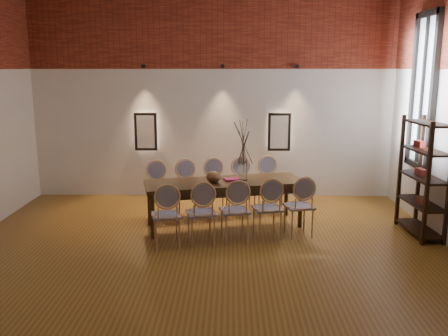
{
  "coord_description": "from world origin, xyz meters",
  "views": [
    {
      "loc": [
        0.37,
        -5.73,
        2.53
      ],
      "look_at": [
        0.26,
        1.22,
        1.05
      ],
      "focal_mm": 38.0,
      "sensor_mm": 36.0,
      "label": 1
    }
  ],
  "objects_px": {
    "book": "(232,179)",
    "chair_near_c": "(235,210)",
    "chair_far_a": "(158,191)",
    "chair_far_c": "(216,188)",
    "chair_near_e": "(299,206)",
    "chair_far_d": "(243,186)",
    "shelving_rack": "(423,177)",
    "chair_near_b": "(201,213)",
    "dining_table": "(224,204)",
    "chair_near_d": "(267,208)",
    "chair_far_b": "(187,189)",
    "chair_far_e": "(271,185)",
    "vase": "(243,171)",
    "bowl": "(214,177)",
    "chair_near_a": "(166,215)"
  },
  "relations": [
    {
      "from": "chair_far_a",
      "to": "book",
      "type": "height_order",
      "value": "chair_far_a"
    },
    {
      "from": "chair_near_c",
      "to": "bowl",
      "type": "bearing_deg",
      "value": 106.1
    },
    {
      "from": "chair_far_d",
      "to": "chair_far_c",
      "type": "bearing_deg",
      "value": 0.0
    },
    {
      "from": "chair_near_e",
      "to": "shelving_rack",
      "type": "distance_m",
      "value": 1.93
    },
    {
      "from": "chair_far_b",
      "to": "shelving_rack",
      "type": "distance_m",
      "value": 3.8
    },
    {
      "from": "chair_far_d",
      "to": "chair_far_e",
      "type": "relative_size",
      "value": 1.0
    },
    {
      "from": "chair_near_c",
      "to": "chair_far_e",
      "type": "height_order",
      "value": "same"
    },
    {
      "from": "chair_near_b",
      "to": "bowl",
      "type": "xyz_separation_m",
      "value": [
        0.16,
        0.69,
        0.37
      ]
    },
    {
      "from": "chair_near_e",
      "to": "bowl",
      "type": "distance_m",
      "value": 1.4
    },
    {
      "from": "chair_near_c",
      "to": "chair_far_e",
      "type": "relative_size",
      "value": 1.0
    },
    {
      "from": "chair_far_d",
      "to": "shelving_rack",
      "type": "height_order",
      "value": "shelving_rack"
    },
    {
      "from": "chair_far_c",
      "to": "bowl",
      "type": "xyz_separation_m",
      "value": [
        -0.0,
        -0.76,
        0.37
      ]
    },
    {
      "from": "dining_table",
      "to": "chair_far_e",
      "type": "bearing_deg",
      "value": 34.23
    },
    {
      "from": "chair_near_e",
      "to": "chair_far_a",
      "type": "height_order",
      "value": "same"
    },
    {
      "from": "chair_near_e",
      "to": "book",
      "type": "xyz_separation_m",
      "value": [
        -1.01,
        0.49,
        0.3
      ]
    },
    {
      "from": "vase",
      "to": "chair_near_a",
      "type": "bearing_deg",
      "value": -138.85
    },
    {
      "from": "book",
      "to": "chair_near_c",
      "type": "bearing_deg",
      "value": -87.47
    },
    {
      "from": "chair_near_c",
      "to": "shelving_rack",
      "type": "xyz_separation_m",
      "value": [
        2.86,
        0.34,
        0.43
      ]
    },
    {
      "from": "chair_near_b",
      "to": "shelving_rack",
      "type": "xyz_separation_m",
      "value": [
        3.35,
        0.46,
        0.43
      ]
    },
    {
      "from": "chair_far_a",
      "to": "chair_far_c",
      "type": "relative_size",
      "value": 1.0
    },
    {
      "from": "dining_table",
      "to": "vase",
      "type": "relative_size",
      "value": 8.37
    },
    {
      "from": "chair_far_c",
      "to": "chair_far_e",
      "type": "xyz_separation_m",
      "value": [
        0.98,
        0.24,
        0.0
      ]
    },
    {
      "from": "chair_far_c",
      "to": "bowl",
      "type": "bearing_deg",
      "value": 76.01
    },
    {
      "from": "chair_near_d",
      "to": "shelving_rack",
      "type": "relative_size",
      "value": 0.52
    },
    {
      "from": "chair_far_b",
      "to": "vase",
      "type": "xyz_separation_m",
      "value": [
        0.95,
        -0.47,
        0.43
      ]
    },
    {
      "from": "vase",
      "to": "bowl",
      "type": "bearing_deg",
      "value": -160.55
    },
    {
      "from": "chair_near_b",
      "to": "book",
      "type": "relative_size",
      "value": 3.62
    },
    {
      "from": "dining_table",
      "to": "chair_near_d",
      "type": "xyz_separation_m",
      "value": [
        0.65,
        -0.55,
        0.09
      ]
    },
    {
      "from": "vase",
      "to": "chair_near_e",
      "type": "bearing_deg",
      "value": -30.81
    },
    {
      "from": "chair_far_e",
      "to": "book",
      "type": "height_order",
      "value": "chair_far_e"
    },
    {
      "from": "chair_near_a",
      "to": "bowl",
      "type": "relative_size",
      "value": 3.92
    },
    {
      "from": "chair_near_d",
      "to": "bowl",
      "type": "height_order",
      "value": "chair_near_d"
    },
    {
      "from": "chair_far_c",
      "to": "bowl",
      "type": "relative_size",
      "value": 3.92
    },
    {
      "from": "dining_table",
      "to": "shelving_rack",
      "type": "distance_m",
      "value": 3.08
    },
    {
      "from": "chair_near_b",
      "to": "shelving_rack",
      "type": "height_order",
      "value": "shelving_rack"
    },
    {
      "from": "chair_far_a",
      "to": "chair_far_c",
      "type": "height_order",
      "value": "same"
    },
    {
      "from": "chair_near_e",
      "to": "book",
      "type": "bearing_deg",
      "value": 140.44
    },
    {
      "from": "chair_near_d",
      "to": "chair_far_c",
      "type": "height_order",
      "value": "same"
    },
    {
      "from": "book",
      "to": "chair_near_d",
      "type": "bearing_deg",
      "value": -49.48
    },
    {
      "from": "chair_near_d",
      "to": "book",
      "type": "height_order",
      "value": "chair_near_d"
    },
    {
      "from": "chair_near_b",
      "to": "chair_near_c",
      "type": "xyz_separation_m",
      "value": [
        0.49,
        0.12,
        0.0
      ]
    },
    {
      "from": "bowl",
      "to": "shelving_rack",
      "type": "height_order",
      "value": "shelving_rack"
    },
    {
      "from": "chair_near_a",
      "to": "bowl",
      "type": "bearing_deg",
      "value": 37.63
    },
    {
      "from": "chair_near_a",
      "to": "shelving_rack",
      "type": "height_order",
      "value": "shelving_rack"
    },
    {
      "from": "chair_near_c",
      "to": "chair_far_b",
      "type": "distance_m",
      "value": 1.46
    },
    {
      "from": "chair_far_d",
      "to": "chair_near_e",
      "type": "bearing_deg",
      "value": 110.17
    },
    {
      "from": "chair_far_d",
      "to": "shelving_rack",
      "type": "bearing_deg",
      "value": 144.02
    },
    {
      "from": "chair_near_a",
      "to": "chair_near_e",
      "type": "bearing_deg",
      "value": 0.0
    },
    {
      "from": "chair_far_a",
      "to": "bowl",
      "type": "bearing_deg",
      "value": 138.25
    },
    {
      "from": "shelving_rack",
      "to": "chair_far_a",
      "type": "bearing_deg",
      "value": 166.01
    }
  ]
}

